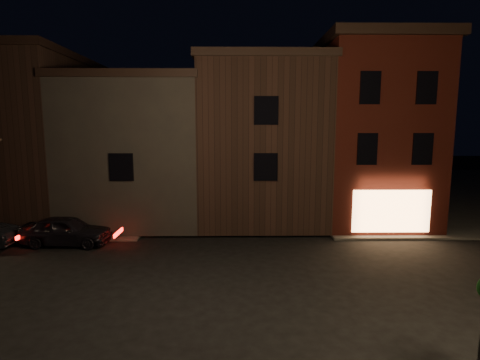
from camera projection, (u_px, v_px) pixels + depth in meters
ground at (236, 282)px, 13.94m from camera, size 120.00×120.00×0.00m
sidewalk_far_right at (456, 190)px, 33.97m from camera, size 30.00×30.00×0.12m
sidewalk_far_left at (13, 190)px, 33.49m from camera, size 30.00×30.00×0.12m
corner_building at (368, 132)px, 22.65m from camera, size 6.50×8.50×10.50m
row_building_a at (259, 141)px, 23.67m from camera, size 7.30×10.30×9.40m
row_building_b at (145, 149)px, 23.65m from camera, size 7.80×10.30×8.40m
row_building_c at (29, 137)px, 23.46m from camera, size 7.30×10.30×9.90m
parked_car_a at (66, 231)px, 18.19m from camera, size 4.29×1.88×1.44m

